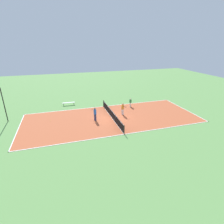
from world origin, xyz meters
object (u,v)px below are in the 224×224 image
(player_far_green, at_px, (130,102))
(tennis_ball_near_net, at_px, (167,102))
(player_center_orange, at_px, (123,108))
(bench, at_px, (69,103))
(player_near_blue, at_px, (95,113))
(tennis_ball_right_alley, at_px, (51,121))
(tennis_net, at_px, (112,114))
(fence_post_back_right, at_px, (4,105))

(player_far_green, relative_size, tennis_ball_near_net, 20.81)
(tennis_ball_near_net, bearing_deg, player_center_orange, 108.28)
(bench, xyz_separation_m, player_center_orange, (-6.58, -7.21, 0.63))
(player_near_blue, distance_m, tennis_ball_right_alley, 6.07)
(bench, distance_m, player_center_orange, 9.78)
(player_near_blue, height_order, tennis_ball_right_alley, player_near_blue)
(tennis_net, bearing_deg, player_near_blue, 92.98)
(player_near_blue, xyz_separation_m, fence_post_back_right, (3.12, 11.24, 1.23))
(player_far_green, height_order, tennis_ball_near_net, player_far_green)
(tennis_ball_near_net, height_order, tennis_ball_right_alley, same)
(player_center_orange, distance_m, fence_post_back_right, 15.68)
(tennis_net, relative_size, player_far_green, 6.82)
(tennis_net, bearing_deg, tennis_ball_right_alley, 80.35)
(tennis_net, distance_m, player_far_green, 5.46)
(player_far_green, distance_m, tennis_ball_right_alley, 12.58)
(player_near_blue, bearing_deg, tennis_ball_right_alley, 47.83)
(tennis_net, distance_m, tennis_ball_near_net, 11.85)
(player_near_blue, bearing_deg, tennis_net, -114.49)
(tennis_net, bearing_deg, player_far_green, -50.10)
(bench, distance_m, tennis_ball_right_alley, 6.51)
(tennis_ball_right_alley, bearing_deg, tennis_ball_near_net, -82.96)
(player_near_blue, xyz_separation_m, tennis_ball_near_net, (3.91, -13.62, -1.04))
(player_center_orange, xyz_separation_m, player_far_green, (2.82, -2.37, -0.20))
(player_near_blue, bearing_deg, tennis_ball_near_net, -101.43)
(bench, height_order, player_near_blue, player_near_blue)
(tennis_ball_right_alley, bearing_deg, player_far_green, -80.33)
(bench, height_order, player_far_green, player_far_green)
(player_center_orange, relative_size, fence_post_back_right, 0.37)
(tennis_ball_near_net, relative_size, fence_post_back_right, 0.01)
(tennis_net, bearing_deg, player_center_orange, -69.35)
(fence_post_back_right, bearing_deg, tennis_ball_right_alley, -106.33)
(bench, relative_size, player_far_green, 1.41)
(bench, xyz_separation_m, tennis_ball_near_net, (-3.48, -16.61, -0.34))
(bench, relative_size, tennis_ball_near_net, 29.38)
(player_center_orange, height_order, fence_post_back_right, fence_post_back_right)
(tennis_ball_near_net, height_order, fence_post_back_right, fence_post_back_right)
(tennis_ball_near_net, xyz_separation_m, tennis_ball_right_alley, (-2.40, 19.40, 0.00))
(tennis_ball_right_alley, bearing_deg, fence_post_back_right, 73.67)
(player_center_orange, bearing_deg, tennis_ball_right_alley, -118.89)
(player_far_green, bearing_deg, fence_post_back_right, 111.41)
(player_center_orange, xyz_separation_m, tennis_ball_near_net, (3.10, -9.40, -0.97))
(tennis_net, height_order, bench, tennis_net)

